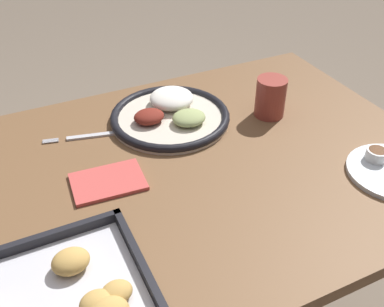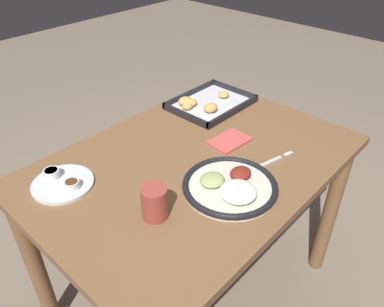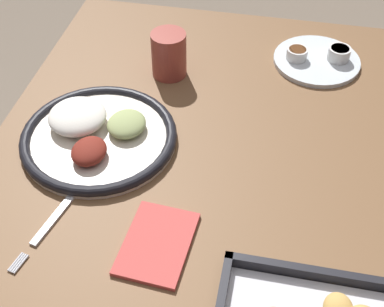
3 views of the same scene
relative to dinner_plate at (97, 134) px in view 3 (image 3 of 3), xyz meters
name	(u,v)px [view 3 (image 3 of 3)]	position (x,y,z in m)	size (l,w,h in m)	color
dining_table	(191,212)	(0.04, 0.18, -0.13)	(1.08, 0.76, 0.71)	brown
dinner_plate	(97,134)	(0.00, 0.00, 0.00)	(0.29, 0.29, 0.05)	beige
fork	(53,220)	(0.20, -0.01, -0.01)	(0.19, 0.06, 0.00)	silver
saucer_plate	(318,59)	(-0.33, 0.39, 0.00)	(0.19, 0.19, 0.04)	silver
drinking_cup	(169,54)	(-0.23, 0.08, 0.03)	(0.07, 0.07, 0.10)	#993D33
napkin	(157,243)	(0.21, 0.16, -0.01)	(0.15, 0.11, 0.01)	#CC4C47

